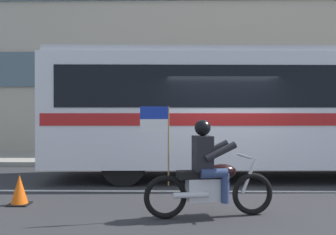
% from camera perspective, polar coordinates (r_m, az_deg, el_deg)
% --- Properties ---
extents(ground_plane, '(60.00, 60.00, 0.00)m').
position_cam_1_polar(ground_plane, '(9.34, 7.89, -9.69)').
color(ground_plane, '#2B2B2D').
extents(sidewalk_curb, '(28.00, 3.80, 0.15)m').
position_cam_1_polar(sidewalk_curb, '(14.35, 5.44, -5.78)').
color(sidewalk_curb, gray).
rests_on(sidewalk_curb, ground_plane).
extents(lane_center_stripe, '(26.60, 0.14, 0.01)m').
position_cam_1_polar(lane_center_stripe, '(8.75, 8.37, -10.36)').
color(lane_center_stripe, silver).
rests_on(lane_center_stripe, ground_plane).
extents(office_building_facade, '(28.00, 0.89, 9.88)m').
position_cam_1_polar(office_building_facade, '(16.87, 4.84, 11.80)').
color(office_building_facade, '#B2A893').
rests_on(office_building_facade, ground_plane).
extents(transit_bus, '(10.62, 2.96, 3.22)m').
position_cam_1_polar(transit_bus, '(10.53, 12.47, 1.75)').
color(transit_bus, silver).
rests_on(transit_bus, ground_plane).
extents(motorcycle_with_rider, '(2.17, 0.75, 1.78)m').
position_cam_1_polar(motorcycle_with_rider, '(6.52, 5.77, -8.23)').
color(motorcycle_with_rider, black).
rests_on(motorcycle_with_rider, ground_plane).
extents(traffic_cone, '(0.36, 0.36, 0.55)m').
position_cam_1_polar(traffic_cone, '(7.86, -20.42, -9.76)').
color(traffic_cone, '#EA590F').
rests_on(traffic_cone, ground_plane).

